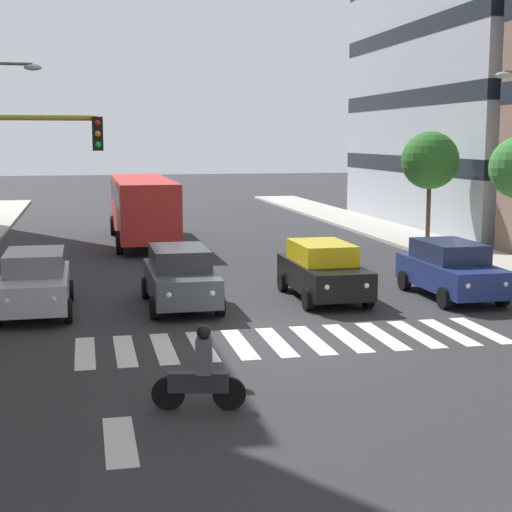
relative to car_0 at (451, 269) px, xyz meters
The scene contains 11 objects.
ground_plane 7.31m from the car_0, 33.58° to the left, with size 180.00×180.00×0.00m, color #2D2D30.
building_left_block_0 23.96m from the car_0, 119.10° to the right, with size 8.29×18.07×24.35m.
crosswalk_markings 7.31m from the car_0, 33.58° to the left, with size 10.35×2.80×0.01m.
lane_arrow_1 14.17m from the car_0, 42.27° to the left, with size 0.50×2.20×0.01m, color silver.
car_0 is the anchor object (origin of this frame).
car_1 3.94m from the car_0, ahead, with size 2.02×4.44×1.72m.
car_2 8.26m from the car_0, ahead, with size 2.02×4.44×1.72m.
car_3 12.33m from the car_0, ahead, with size 2.02×4.44×1.72m.
bus_behind_traffic 17.21m from the car_0, 61.32° to the right, with size 2.78×10.50×3.00m.
motorcycle_with_rider 12.25m from the car_0, 42.90° to the left, with size 1.68×0.48×1.57m.
street_tree_2 12.30m from the car_0, 111.46° to the right, with size 2.60×2.60×5.03m.
Camera 1 is at (4.86, 17.74, 4.84)m, focal length 54.85 mm.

